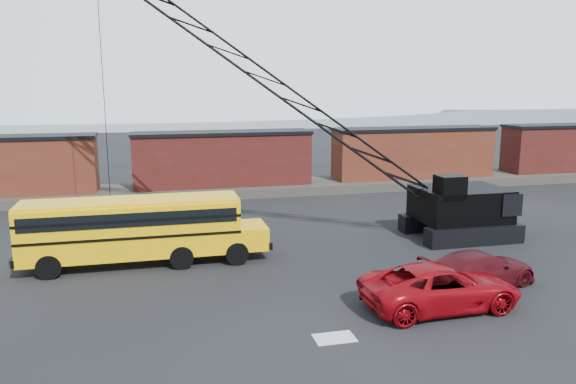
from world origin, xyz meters
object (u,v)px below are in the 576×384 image
at_px(crawler_crane, 273,84).
at_px(red_pickup, 441,287).
at_px(school_bus, 140,228).
at_px(maroon_suv, 479,269).

bearing_deg(crawler_crane, red_pickup, -69.96).
bearing_deg(school_bus, red_pickup, -35.93).
xyz_separation_m(red_pickup, crawler_crane, (-4.13, 11.31, 7.64)).
height_order(school_bus, red_pickup, school_bus).
distance_m(red_pickup, crawler_crane, 14.26).
bearing_deg(red_pickup, maroon_suv, -60.45).
xyz_separation_m(school_bus, red_pickup, (11.30, -8.19, -0.93)).
relative_size(red_pickup, crawler_crane, 0.28).
bearing_deg(school_bus, crawler_crane, 23.53).
relative_size(maroon_suv, crawler_crane, 0.24).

